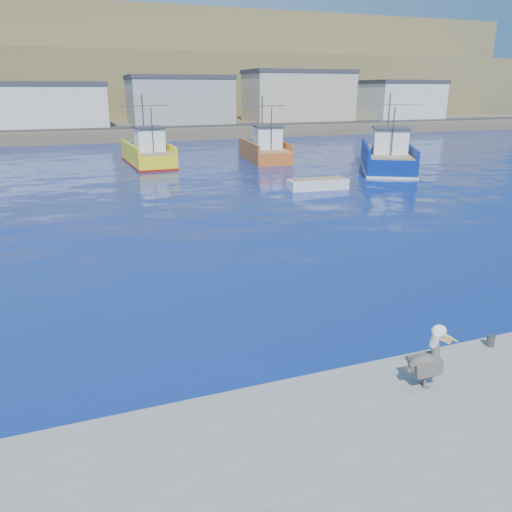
{
  "coord_description": "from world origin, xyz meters",
  "views": [
    {
      "loc": [
        -6.66,
        -12.07,
        6.83
      ],
      "look_at": [
        -1.04,
        3.14,
        1.36
      ],
      "focal_mm": 35.0,
      "sensor_mm": 36.0,
      "label": 1
    }
  ],
  "objects": [
    {
      "name": "ground",
      "position": [
        0.0,
        0.0,
        0.0
      ],
      "size": [
        260.0,
        260.0,
        0.0
      ],
      "primitive_type": "plane",
      "color": "navy",
      "rests_on": "ground"
    },
    {
      "name": "dock_bollards",
      "position": [
        0.6,
        -3.4,
        0.65
      ],
      "size": [
        36.2,
        0.2,
        0.3
      ],
      "color": "#4C4C4C",
      "rests_on": "dock"
    },
    {
      "name": "far_shore",
      "position": [
        0.0,
        109.2,
        8.98
      ],
      "size": [
        200.0,
        81.0,
        24.0
      ],
      "color": "brown",
      "rests_on": "ground"
    },
    {
      "name": "trawler_yellow_b",
      "position": [
        0.24,
        35.95,
        0.97
      ],
      "size": [
        4.76,
        10.19,
        6.36
      ],
      "color": "yellow",
      "rests_on": "ground"
    },
    {
      "name": "trawler_blue",
      "position": [
        19.68,
        25.77,
        1.05
      ],
      "size": [
        9.09,
        11.99,
        6.54
      ],
      "color": "navy",
      "rests_on": "ground"
    },
    {
      "name": "boat_orange",
      "position": [
        11.59,
        34.8,
        1.07
      ],
      "size": [
        4.74,
        9.43,
        6.18
      ],
      "color": "#C65B1F",
      "rests_on": "ground"
    },
    {
      "name": "skiff_mid",
      "position": [
        9.67,
        19.47,
        0.3
      ],
      "size": [
        4.35,
        1.78,
        0.93
      ],
      "color": "silver",
      "rests_on": "ground"
    },
    {
      "name": "pelican",
      "position": [
        0.26,
        -4.31,
        1.14
      ],
      "size": [
        1.21,
        0.64,
        1.49
      ],
      "color": "#595451",
      "rests_on": "dock"
    }
  ]
}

